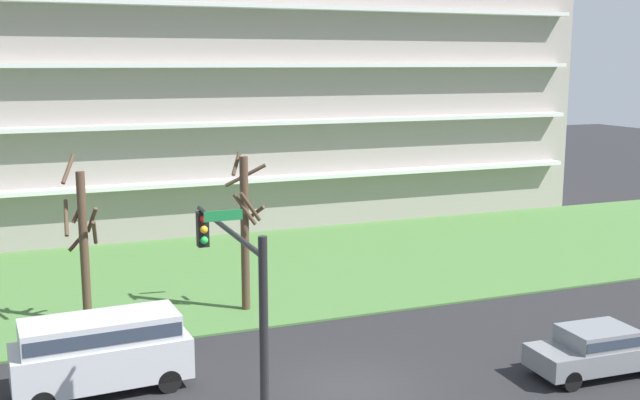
# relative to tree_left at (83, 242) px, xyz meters

# --- Properties ---
(ground) EXTENTS (160.00, 160.00, 0.00)m
(ground) POSITION_rel_tree_left_xyz_m (7.08, -9.18, -3.21)
(ground) COLOR #232326
(grass_lawn_strip) EXTENTS (80.00, 16.00, 0.08)m
(grass_lawn_strip) POSITION_rel_tree_left_xyz_m (7.08, 4.82, -3.17)
(grass_lawn_strip) COLOR #477238
(grass_lawn_strip) RESTS_ON ground
(apartment_building) EXTENTS (51.51, 12.49, 19.48)m
(apartment_building) POSITION_rel_tree_left_xyz_m (7.08, 18.59, 6.53)
(apartment_building) COLOR #9E938C
(apartment_building) RESTS_ON ground
(tree_left) EXTENTS (1.30, 1.30, 6.50)m
(tree_left) POSITION_rel_tree_left_xyz_m (0.00, 0.00, 0.00)
(tree_left) COLOR #4C3828
(tree_left) RESTS_ON ground
(tree_center) EXTENTS (1.67, 1.74, 6.42)m
(tree_center) POSITION_rel_tree_left_xyz_m (6.12, -0.80, 0.22)
(tree_center) COLOR #4C3828
(tree_center) RESTS_ON ground
(van_silver_near_left) EXTENTS (5.30, 2.27, 2.36)m
(van_silver_near_left) POSITION_rel_tree_left_xyz_m (-0.12, -6.68, -1.82)
(van_silver_near_left) COLOR #B7BABF
(van_silver_near_left) RESTS_ON ground
(sedan_gray_center_left) EXTENTS (4.47, 1.97, 1.57)m
(sedan_gray_center_left) POSITION_rel_tree_left_xyz_m (14.72, -11.18, -2.34)
(sedan_gray_center_left) COLOR slate
(sedan_gray_center_left) RESTS_ON ground
(traffic_signal_mast) EXTENTS (0.90, 5.51, 6.58)m
(traffic_signal_mast) POSITION_rel_tree_left_xyz_m (2.17, -13.96, 1.30)
(traffic_signal_mast) COLOR black
(traffic_signal_mast) RESTS_ON ground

